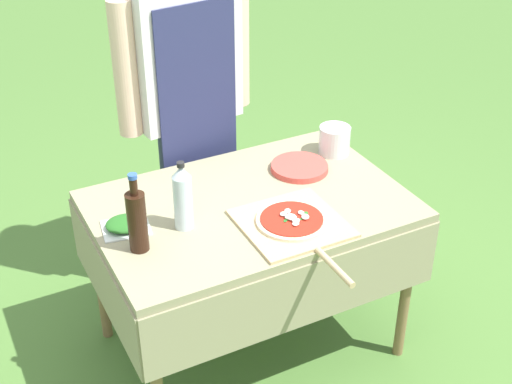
# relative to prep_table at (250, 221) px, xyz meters

# --- Properties ---
(ground_plane) EXTENTS (12.00, 12.00, 0.00)m
(ground_plane) POSITION_rel_prep_table_xyz_m (0.00, 0.00, -0.66)
(ground_plane) COLOR #517F38
(prep_table) EXTENTS (1.24, 0.83, 0.75)m
(prep_table) POSITION_rel_prep_table_xyz_m (0.00, 0.00, 0.00)
(prep_table) COLOR gray
(prep_table) RESTS_ON ground
(person_cook) EXTENTS (0.64, 0.26, 1.73)m
(person_cook) POSITION_rel_prep_table_xyz_m (-0.01, 0.59, 0.36)
(person_cook) COLOR #333D56
(person_cook) RESTS_ON ground
(pizza_on_peel) EXTENTS (0.38, 0.60, 0.05)m
(pizza_on_peel) POSITION_rel_prep_table_xyz_m (0.07, -0.22, 0.10)
(pizza_on_peel) COLOR #D1B27F
(pizza_on_peel) RESTS_ON prep_table
(oil_bottle) EXTENTS (0.07, 0.07, 0.31)m
(oil_bottle) POSITION_rel_prep_table_xyz_m (-0.49, -0.10, 0.21)
(oil_bottle) COLOR black
(oil_bottle) RESTS_ON prep_table
(water_bottle) EXTENTS (0.07, 0.07, 0.27)m
(water_bottle) POSITION_rel_prep_table_xyz_m (-0.29, -0.04, 0.22)
(water_bottle) COLOR silver
(water_bottle) RESTS_ON prep_table
(herb_container) EXTENTS (0.20, 0.18, 0.04)m
(herb_container) POSITION_rel_prep_table_xyz_m (-0.49, 0.05, 0.11)
(herb_container) COLOR silver
(herb_container) RESTS_ON prep_table
(mixing_tub) EXTENTS (0.14, 0.14, 0.12)m
(mixing_tub) POSITION_rel_prep_table_xyz_m (0.52, 0.19, 0.15)
(mixing_tub) COLOR silver
(mixing_tub) RESTS_ON prep_table
(plate_stack) EXTENTS (0.25, 0.25, 0.02)m
(plate_stack) POSITION_rel_prep_table_xyz_m (0.30, 0.13, 0.10)
(plate_stack) COLOR #DB4C42
(plate_stack) RESTS_ON prep_table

